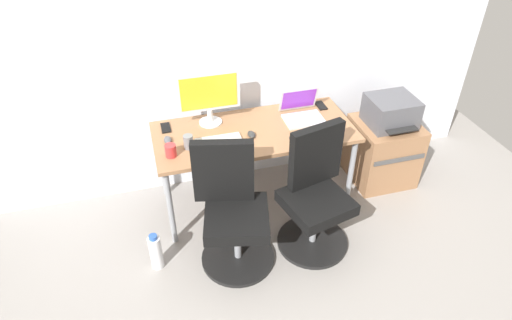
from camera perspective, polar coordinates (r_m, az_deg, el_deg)
ground_plane at (r=3.86m, az=-0.20°, el=-5.06°), size 5.28×5.28×0.00m
back_wall at (r=3.53m, az=-2.16°, el=15.53°), size 4.40×0.04×2.60m
desk at (r=3.47m, az=-0.22°, el=2.90°), size 1.54×0.69×0.71m
office_chair_left at (r=3.13m, az=-3.02°, el=-6.62°), size 0.54×0.54×0.94m
office_chair_right at (r=3.28m, az=7.58°, el=-4.57°), size 0.54×0.54×0.94m
side_cabinet at (r=4.09m, az=15.89°, el=1.10°), size 0.52×0.51×0.57m
printer at (r=3.88m, az=16.88°, el=5.97°), size 0.38×0.40×0.24m
water_bottle_on_floor at (r=3.32m, az=-12.70°, el=-11.38°), size 0.09×0.09×0.31m
desktop_monitor at (r=3.42m, az=-6.08°, el=8.32°), size 0.48×0.18×0.43m
open_laptop at (r=3.59m, az=5.85°, el=6.24°), size 0.31×0.28×0.22m
keyboard_by_monitor at (r=3.32m, az=-4.82°, el=2.53°), size 0.34×0.12×0.02m
keyboard_by_laptop at (r=3.35m, az=7.33°, el=2.75°), size 0.34×0.12×0.02m
mouse_by_monitor at (r=3.36m, az=-11.24°, el=2.55°), size 0.06×0.10×0.03m
mouse_by_laptop at (r=3.36m, az=-0.59°, el=3.31°), size 0.06×0.10×0.03m
coffee_mug at (r=3.19m, az=-10.86°, el=1.19°), size 0.08×0.08×0.09m
pen_cup at (r=3.25m, az=-8.65°, el=2.32°), size 0.07×0.07×0.10m
phone_near_monitor at (r=3.53m, az=-11.48°, el=4.06°), size 0.07×0.14×0.01m
phone_near_laptop at (r=3.79m, az=8.29°, el=6.91°), size 0.07×0.14×0.01m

